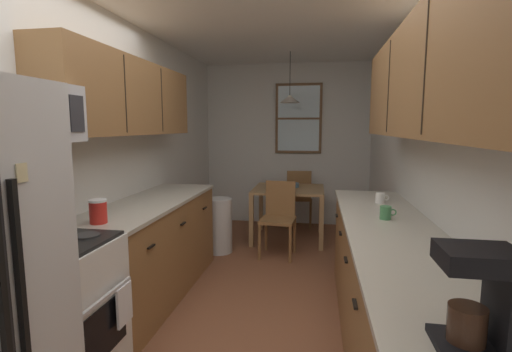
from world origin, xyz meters
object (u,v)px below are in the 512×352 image
object	(u,v)px
dining_table	(289,195)
trash_bin	(219,225)
dining_chair_far	(298,196)
dining_chair_near	(279,215)
coffee_maker	(487,298)
table_serving_bowl	(292,185)
microwave_over_range	(21,113)
mug_spare	(380,198)
mug_by_coffeemaker	(386,213)
stove_range	(55,317)
storage_canister	(98,211)

from	to	relation	value
dining_table	trash_bin	xyz separation A→B (m)	(-0.81, -0.68, -0.28)
dining_chair_far	dining_chair_near	bearing A→B (deg)	-97.36
dining_table	coffee_maker	distance (m)	4.05
dining_chair_far	table_serving_bowl	world-z (taller)	dining_chair_far
microwave_over_range	mug_spare	world-z (taller)	microwave_over_range
microwave_over_range	dining_chair_near	distance (m)	3.06
coffee_maker	mug_by_coffeemaker	world-z (taller)	coffee_maker
stove_range	mug_spare	size ratio (longest dim) A/B	9.60
mug_by_coffeemaker	table_serving_bowl	world-z (taller)	mug_by_coffeemaker
storage_canister	mug_by_coffeemaker	size ratio (longest dim) A/B	1.43
dining_chair_near	coffee_maker	size ratio (longest dim) A/B	2.86
dining_table	table_serving_bowl	xyz separation A→B (m)	(0.03, 0.09, 0.13)
stove_range	table_serving_bowl	size ratio (longest dim) A/B	5.36
stove_range	dining_chair_near	distance (m)	2.79
dining_chair_far	dining_table	bearing A→B (deg)	-98.82
storage_canister	dining_chair_far	bearing A→B (deg)	70.49
microwave_over_range	stove_range	bearing A→B (deg)	-0.03
dining_table	dining_chair_far	bearing A→B (deg)	81.18
trash_bin	table_serving_bowl	world-z (taller)	table_serving_bowl
microwave_over_range	dining_table	distance (m)	3.62
mug_by_coffeemaker	stove_range	bearing A→B (deg)	-154.77
storage_canister	mug_spare	world-z (taller)	storage_canister
microwave_over_range	trash_bin	distance (m)	2.91
stove_range	coffee_maker	distance (m)	2.18
stove_range	mug_by_coffeemaker	distance (m)	2.24
stove_range	dining_table	distance (m)	3.44
trash_bin	mug_by_coffeemaker	xyz separation A→B (m)	(1.69, -1.63, 0.61)
dining_chair_far	trash_bin	xyz separation A→B (m)	(-0.91, -1.34, -0.16)
stove_range	dining_chair_far	world-z (taller)	stove_range
coffee_maker	table_serving_bowl	distance (m)	4.11
trash_bin	mug_spare	world-z (taller)	mug_spare
stove_range	trash_bin	size ratio (longest dim) A/B	1.61
dining_table	mug_spare	bearing A→B (deg)	-61.68
trash_bin	coffee_maker	world-z (taller)	coffee_maker
storage_canister	coffee_maker	world-z (taller)	coffee_maker
microwave_over_range	storage_canister	distance (m)	0.83
dining_chair_far	mug_spare	distance (m)	2.57
microwave_over_range	dining_chair_near	size ratio (longest dim) A/B	0.68
dining_table	dining_chair_far	distance (m)	0.67
microwave_over_range	dining_table	xyz separation A→B (m)	(1.22, 3.25, -1.02)
mug_spare	table_serving_bowl	xyz separation A→B (m)	(-0.90, 1.82, -0.19)
mug_spare	table_serving_bowl	world-z (taller)	mug_spare
trash_bin	table_serving_bowl	size ratio (longest dim) A/B	3.32
dining_table	storage_canister	distance (m)	2.99
dining_table	dining_chair_near	world-z (taller)	dining_chair_near
stove_range	trash_bin	distance (m)	2.59
dining_chair_far	coffee_maker	xyz separation A→B (m)	(0.78, -4.58, 0.56)
trash_bin	stove_range	bearing A→B (deg)	-96.54
storage_canister	coffee_maker	xyz separation A→B (m)	(1.99, -1.17, 0.08)
dining_chair_far	mug_spare	xyz separation A→B (m)	(0.83, -2.39, 0.45)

